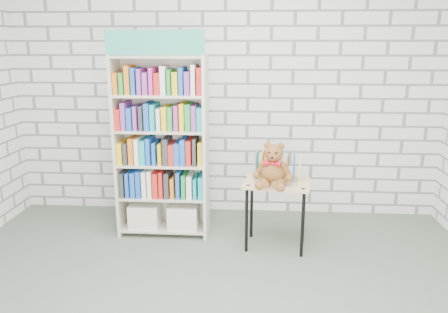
{
  "coord_description": "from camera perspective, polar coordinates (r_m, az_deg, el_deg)",
  "views": [
    {
      "loc": [
        0.3,
        -2.59,
        1.8
      ],
      "look_at": [
        0.06,
        0.95,
        0.88
      ],
      "focal_mm": 35.0,
      "sensor_mm": 36.0,
      "label": 1
    }
  ],
  "objects": [
    {
      "name": "room_shell",
      "position": [
        2.61,
        -2.8,
        14.09
      ],
      "size": [
        4.52,
        4.02,
        2.81
      ],
      "color": "silver",
      "rests_on": "ground"
    },
    {
      "name": "bookshelf",
      "position": [
        4.14,
        -8.08,
        1.43
      ],
      "size": [
        0.86,
        0.33,
        1.92
      ],
      "color": "beige",
      "rests_on": "ground"
    },
    {
      "name": "display_table",
      "position": [
        3.92,
        6.88,
        -4.51
      ],
      "size": [
        0.62,
        0.47,
        0.62
      ],
      "color": "tan",
      "rests_on": "ground"
    },
    {
      "name": "table_books",
      "position": [
        3.95,
        7.09,
        -1.25
      ],
      "size": [
        0.42,
        0.23,
        0.24
      ],
      "color": "teal",
      "rests_on": "display_table"
    },
    {
      "name": "teddy_bear",
      "position": [
        3.76,
        6.42,
        -1.56
      ],
      "size": [
        0.34,
        0.33,
        0.37
      ],
      "color": "brown",
      "rests_on": "display_table"
    }
  ]
}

